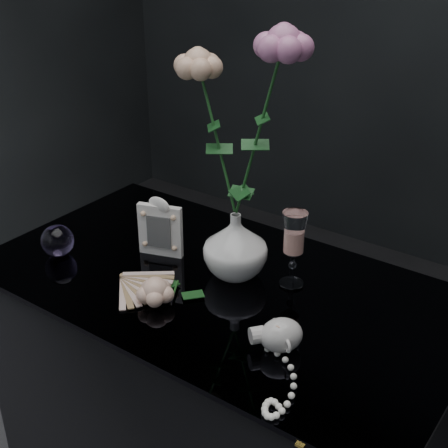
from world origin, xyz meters
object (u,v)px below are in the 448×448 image
Objects in this scene: picture_frame at (160,226)px; paperweight at (57,241)px; pearl_jar at (281,334)px; wine_glass at (293,250)px; vase at (235,245)px; loose_rose at (155,291)px.

picture_frame is 0.24m from paperweight.
wine_glass is at bearing 153.82° from pearl_jar.
vase is at bearing 23.71° from paperweight.
pearl_jar is (0.60, 0.00, -0.00)m from paperweight.
pearl_jar is (0.22, -0.16, -0.04)m from vase.
paperweight is at bearing 156.80° from loose_rose.
picture_frame is 0.43m from pearl_jar.
vase reaches higher than pearl_jar.
wine_glass is at bearing 22.11° from paperweight.
paperweight is 0.31m from loose_rose.
vase is 0.20m from loose_rose.
pearl_jar is (0.41, -0.14, -0.04)m from picture_frame.
picture_frame is at bearing 107.42° from loose_rose.
picture_frame is at bearing -172.22° from vase.
wine_glass is at bearing 29.36° from loose_rose.
wine_glass reaches higher than pearl_jar.
wine_glass is 0.23m from pearl_jar.
loose_rose is (-0.19, -0.22, -0.06)m from wine_glass.
picture_frame reaches higher than loose_rose.
vase is 1.00× the size of picture_frame.
pearl_jar is at bearing -37.41° from picture_frame.
paperweight reaches higher than pearl_jar.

